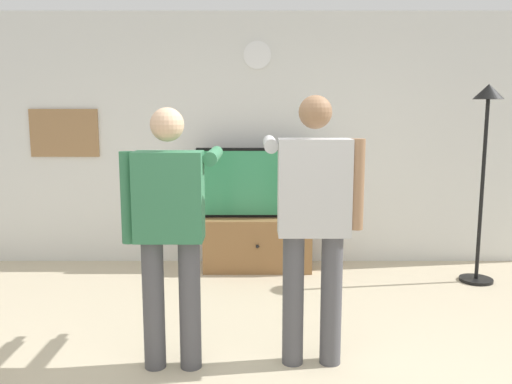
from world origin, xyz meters
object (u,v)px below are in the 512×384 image
Objects in this scene: wall_clock at (255,55)px; person_standing_nearer_couch at (312,214)px; television at (255,183)px; framed_picture at (62,133)px; tv_stand at (255,244)px; floor_lamp at (483,142)px; person_standing_nearer_lamp at (168,224)px.

wall_clock reaches higher than person_standing_nearer_couch.
framed_picture reaches higher than television.
person_standing_nearer_couch is at bearing -81.40° from wall_clock.
tv_stand is 0.64× the size of person_standing_nearer_couch.
television is 0.66× the size of floor_lamp.
wall_clock is at bearing 90.00° from tv_stand.
floor_lamp is (2.17, -0.45, 0.45)m from television.
person_standing_nearer_lamp is (-2.72, -1.73, -0.41)m from floor_lamp.
person_standing_nearer_lamp reaches higher than framed_picture.
framed_picture is 4.30m from floor_lamp.
television is at bearing 75.68° from person_standing_nearer_lamp.
floor_lamp is 1.08× the size of person_standing_nearer_couch.
floor_lamp is 2.49m from person_standing_nearer_couch.
tv_stand is 1.99m from wall_clock.
tv_stand is at bearing -90.00° from television.
wall_clock is (0.00, 0.29, 1.97)m from tv_stand.
wall_clock is at bearing -0.14° from framed_picture.
person_standing_nearer_couch reaches higher than television.
framed_picture is 0.44× the size of person_standing_nearer_lamp.
framed_picture is at bearing 171.93° from tv_stand.
wall_clock is at bearing 90.00° from television.
person_standing_nearer_lamp is at bearing -102.93° from wall_clock.
television is (0.00, 0.05, 0.64)m from tv_stand.
framed_picture is 2.90m from person_standing_nearer_lamp.
wall_clock is 0.17× the size of person_standing_nearer_lamp.
person_standing_nearer_couch is (0.36, -2.08, 0.74)m from tv_stand.
framed_picture is at bearing 170.68° from floor_lamp.
framed_picture reaches higher than tv_stand.
wall_clock is 0.39× the size of framed_picture.
framed_picture is at bearing 173.18° from television.
floor_lamp is at bearing -9.32° from framed_picture.
person_standing_nearer_lamp reaches higher than television.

